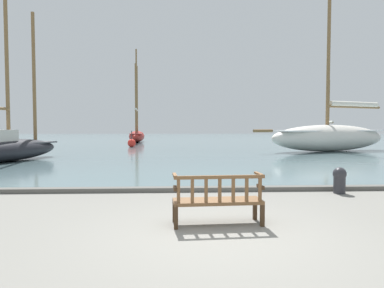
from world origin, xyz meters
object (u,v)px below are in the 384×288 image
sailboat_nearest_port (329,136)px  sailboat_far_port (6,146)px  sailboat_outer_starboard (330,136)px  mooring_bollard (340,179)px  channel_buoy (132,143)px  sailboat_centre_channel (137,134)px  park_bench (218,199)px

sailboat_nearest_port → sailboat_far_port: 36.20m
sailboat_outer_starboard → mooring_bollard: bearing=-113.7°
sailboat_outer_starboard → channel_buoy: sailboat_outer_starboard is taller
sailboat_outer_starboard → mooring_bollard: size_ratio=15.51×
mooring_bollard → sailboat_nearest_port: bearing=66.0°
sailboat_nearest_port → sailboat_centre_channel: bearing=-175.7°
sailboat_outer_starboard → sailboat_far_port: bearing=-161.4°
park_bench → sailboat_outer_starboard: bearing=60.1°
park_bench → mooring_bollard: bearing=37.7°
sailboat_nearest_port → channel_buoy: size_ratio=5.39×
sailboat_nearest_port → channel_buoy: 25.52m
sailboat_far_port → mooring_bollard: bearing=-33.1°
sailboat_outer_starboard → sailboat_centre_channel: bearing=133.9°
sailboat_centre_channel → mooring_bollard: size_ratio=15.13×
sailboat_centre_channel → sailboat_outer_starboard: bearing=-46.1°
sailboat_centre_channel → mooring_bollard: 31.82m
sailboat_far_port → channel_buoy: size_ratio=6.86×
sailboat_centre_channel → sailboat_nearest_port: sailboat_centre_channel is taller
park_bench → sailboat_far_port: sailboat_far_port is taller
park_bench → sailboat_far_port: 14.27m
park_bench → sailboat_centre_channel: 33.74m
sailboat_nearest_port → sailboat_outer_starboard: bearing=-114.2°
sailboat_nearest_port → sailboat_far_port: (-27.03, -24.08, 0.13)m
sailboat_nearest_port → mooring_bollard: 35.38m
sailboat_far_port → sailboat_centre_channel: bearing=80.4°
park_bench → mooring_bollard: park_bench is taller
sailboat_nearest_port → mooring_bollard: bearing=-114.0°
mooring_bollard → sailboat_outer_starboard: bearing=66.3°
sailboat_far_port → channel_buoy: (4.53, 12.05, -0.40)m
sailboat_outer_starboard → sailboat_far_port: size_ratio=1.14×
sailboat_nearest_port → sailboat_outer_starboard: size_ratio=0.69×
sailboat_nearest_port → park_bench: bearing=-117.1°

